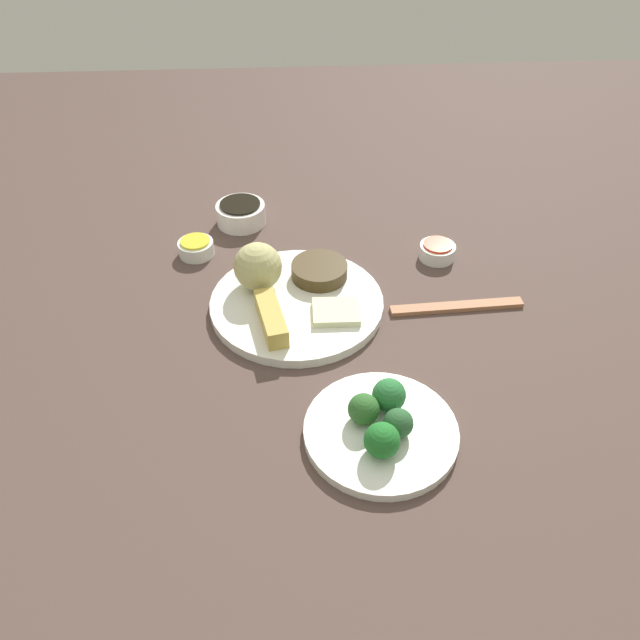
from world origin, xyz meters
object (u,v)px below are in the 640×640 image
chopsticks_pair (457,307)px  sauce_ramekin_hot_mustard (196,248)px  soy_sauce_bowl (241,214)px  broccoli_plate (381,432)px  sauce_ramekin_sweet_and_sour (437,252)px  main_plate (297,304)px

chopsticks_pair → sauce_ramekin_hot_mustard: bearing=67.7°
soy_sauce_bowl → chopsticks_pair: soy_sauce_bowl is taller
chopsticks_pair → soy_sauce_bowl: bearing=52.0°
chopsticks_pair → broccoli_plate: bearing=147.8°
sauce_ramekin_hot_mustard → sauce_ramekin_sweet_and_sour: size_ratio=1.00×
soy_sauce_bowl → sauce_ramekin_hot_mustard: bearing=142.6°
soy_sauce_bowl → main_plate: bearing=-159.3°
broccoli_plate → sauce_ramekin_sweet_and_sour: bearing=-21.3°
soy_sauce_bowl → chopsticks_pair: bearing=-128.0°
main_plate → chopsticks_pair: main_plate is taller
broccoli_plate → sauce_ramekin_hot_mustard: (0.43, 0.28, 0.01)m
broccoli_plate → sauce_ramekin_sweet_and_sour: sauce_ramekin_sweet_and_sour is taller
main_plate → broccoli_plate: main_plate is taller
sauce_ramekin_sweet_and_sour → sauce_ramekin_hot_mustard: bearing=85.2°
soy_sauce_bowl → sauce_ramekin_sweet_and_sour: soy_sauce_bowl is taller
sauce_ramekin_sweet_and_sour → chopsticks_pair: size_ratio=0.29×
sauce_ramekin_hot_mustard → sauce_ramekin_sweet_and_sour: same height
main_plate → soy_sauce_bowl: soy_sauce_bowl is taller
sauce_ramekin_hot_mustard → chopsticks_pair: size_ratio=0.29×
main_plate → chopsticks_pair: 0.26m
soy_sauce_bowl → sauce_ramekin_hot_mustard: 0.13m
main_plate → sauce_ramekin_sweet_and_sour: bearing=-64.0°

